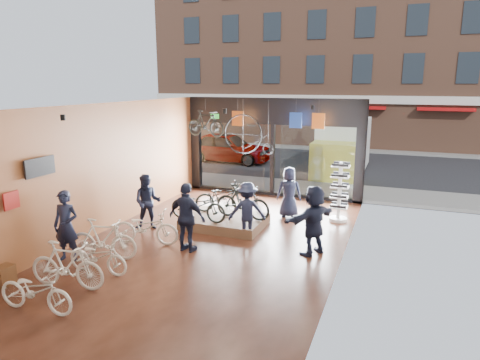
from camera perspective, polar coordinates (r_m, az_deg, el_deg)
The scene contains 34 objects.
ground_plane at distance 11.79m, azimuth -4.20°, elevation -9.04°, with size 7.00×12.00×0.04m, color black.
ceiling at distance 10.95m, azimuth -4.53°, elevation 9.94°, with size 7.00×12.00×0.04m, color black.
wall_left at distance 13.08m, azimuth -18.47°, elevation 1.31°, with size 0.04×12.00×3.80m, color brown.
wall_right at distance 10.26m, azimuth 13.75°, elevation -1.45°, with size 0.04×12.00×3.80m, color beige.
wall_back at distance 6.55m, azimuth -27.70°, elevation -10.88°, with size 7.00×0.04×3.80m, color beige.
storefront at distance 16.75m, azimuth 4.39°, elevation 4.35°, with size 7.00×0.26×3.80m, color black, non-canonical shape.
exit_sign at distance 17.33m, azimuth -3.37°, elevation 8.48°, with size 0.35×0.06×0.18m, color #198C26.
street_road at distance 25.70m, azimuth 10.04°, elevation 2.87°, with size 30.00×18.00×0.02m, color black.
sidewalk_near at distance 18.24m, azimuth 5.37°, elevation -0.86°, with size 30.00×2.40×0.12m, color slate.
sidewalk_far at distance 29.58m, azimuth 11.53°, elevation 4.24°, with size 30.00×2.00×0.12m, color slate.
opposite_building at distance 31.84m, azimuth 12.90°, elevation 17.31°, with size 26.00×5.00×14.00m, color brown.
street_car at distance 23.97m, azimuth -1.77°, elevation 4.39°, with size 1.97×4.89×1.67m, color gray.
box_truck at distance 21.29m, azimuth 13.38°, elevation 4.20°, with size 2.18×6.53×2.57m, color silver, non-canonical shape.
floor_bike_0 at distance 9.42m, azimuth -25.59°, elevation -13.17°, with size 0.58×1.67×0.88m, color beige.
floor_bike_1 at distance 10.10m, azimuth -22.11°, elevation -10.48°, with size 0.50×1.77×1.06m, color beige.
floor_bike_2 at distance 10.66m, azimuth -18.41°, elevation -9.66°, with size 0.54×1.56×0.82m, color beige.
floor_bike_3 at distance 11.38m, azimuth -17.79°, elevation -7.51°, with size 0.50×1.76×1.06m, color beige.
floor_bike_4 at distance 12.10m, azimuth -12.47°, elevation -6.19°, with size 0.64×1.84×0.97m, color beige.
display_platform at distance 13.36m, azimuth -2.01°, elevation -5.56°, with size 2.40×1.80×0.30m, color brown.
display_bike_left at distance 12.89m, azimuth -5.63°, elevation -3.37°, with size 0.64×1.83×0.96m, color black.
display_bike_mid at distance 13.00m, azimuth 0.34°, elevation -2.92°, with size 0.50×1.77×1.07m, color black.
display_bike_right at distance 13.87m, azimuth -2.34°, elevation -2.19°, with size 0.62×1.79×0.94m, color black.
customer_0 at distance 11.52m, azimuth -22.17°, elevation -5.68°, with size 0.65×0.43×1.80m, color #161C33.
customer_1 at distance 13.24m, azimuth -12.22°, elevation -2.88°, with size 0.82×0.64×1.69m, color #161C33.
customer_2 at distance 11.30m, azimuth -7.08°, elevation -4.99°, with size 1.09×0.45×1.85m, color #161C33.
customer_3 at distance 12.17m, azimuth 0.95°, elevation -4.10°, with size 1.06×0.61×1.64m, color #161C33.
customer_4 at distance 14.19m, azimuth 6.55°, elevation -1.63°, with size 0.82×0.53×1.68m, color #161C33.
customer_5 at distance 11.21m, azimuth 9.78°, elevation -5.28°, with size 1.70×0.54×1.84m, color #161C33.
sunglasses_rack at distance 14.01m, azimuth 13.12°, elevation -1.55°, with size 0.57×0.47×1.93m, color white, non-canonical shape.
penny_farthing at distance 15.43m, azimuth 1.44°, elevation 5.90°, with size 1.81×0.06×1.44m, color black, non-canonical shape.
hung_bike at distance 15.67m, azimuth -4.61°, elevation 7.54°, with size 0.45×1.58×0.95m, color black.
jersey_left at distance 16.23m, azimuth -0.31°, elevation 8.20°, with size 0.45×0.03×0.55m, color #CC5919.
jersey_mid at distance 15.57m, azimuth 7.43°, elevation 7.90°, with size 0.45×0.03×0.55m, color #1E3F99.
jersey_right at distance 15.40m, azimuth 10.40°, elevation 7.74°, with size 0.45×0.03×0.55m, color #CC5919.
Camera 1 is at (4.67, -9.89, 4.38)m, focal length 32.00 mm.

